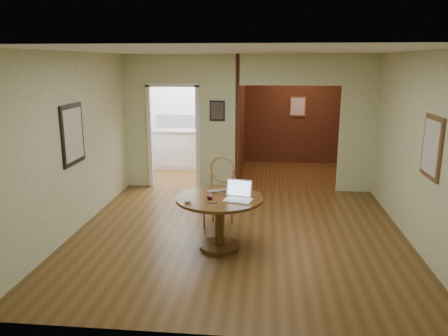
# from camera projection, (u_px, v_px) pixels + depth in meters

# --- Properties ---
(floor) EXTENTS (5.00, 5.00, 0.00)m
(floor) POSITION_uv_depth(u_px,v_px,m) (238.00, 235.00, 6.59)
(floor) COLOR #4D3516
(floor) RESTS_ON ground
(room_shell) EXTENTS (5.20, 7.50, 5.00)m
(room_shell) POSITION_uv_depth(u_px,v_px,m) (227.00, 122.00, 9.33)
(room_shell) COLOR white
(room_shell) RESTS_ON ground
(dining_table) EXTENTS (1.20, 1.20, 0.75)m
(dining_table) POSITION_uv_depth(u_px,v_px,m) (219.00, 210.00, 6.02)
(dining_table) COLOR brown
(dining_table) RESTS_ON ground
(chair) EXTENTS (0.59, 0.59, 1.11)m
(chair) POSITION_uv_depth(u_px,v_px,m) (220.00, 188.00, 6.87)
(chair) COLOR #955B34
(chair) RESTS_ON ground
(open_laptop) EXTENTS (0.41, 0.38, 0.25)m
(open_laptop) POSITION_uv_depth(u_px,v_px,m) (239.00, 195.00, 5.86)
(open_laptop) COLOR white
(open_laptop) RESTS_ON dining_table
(closed_laptop) EXTENTS (0.36, 0.30, 0.02)m
(closed_laptop) POSITION_uv_depth(u_px,v_px,m) (219.00, 192.00, 6.18)
(closed_laptop) COLOR #B2B2B7
(closed_laptop) RESTS_ON dining_table
(mouse) EXTENTS (0.12, 0.09, 0.04)m
(mouse) POSITION_uv_depth(u_px,v_px,m) (188.00, 201.00, 5.73)
(mouse) COLOR white
(mouse) RESTS_ON dining_table
(wine_glass) EXTENTS (0.10, 0.10, 0.11)m
(wine_glass) POSITION_uv_depth(u_px,v_px,m) (210.00, 196.00, 5.86)
(wine_glass) COLOR white
(wine_glass) RESTS_ON dining_table
(pen) EXTENTS (0.15, 0.03, 0.01)m
(pen) POSITION_uv_depth(u_px,v_px,m) (212.00, 203.00, 5.70)
(pen) COLOR navy
(pen) RESTS_ON dining_table
(kitchen_cabinet) EXTENTS (2.06, 0.60, 0.94)m
(kitchen_cabinet) POSITION_uv_depth(u_px,v_px,m) (195.00, 149.00, 10.67)
(kitchen_cabinet) COLOR white
(kitchen_cabinet) RESTS_ON ground
(grocery_bag) EXTENTS (0.28, 0.25, 0.26)m
(grocery_bag) POSITION_uv_depth(u_px,v_px,m) (225.00, 125.00, 10.46)
(grocery_bag) COLOR beige
(grocery_bag) RESTS_ON kitchen_cabinet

